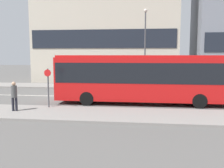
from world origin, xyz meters
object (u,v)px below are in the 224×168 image
Objects in this scene: parked_car_0 at (221,86)px; street_lamp at (145,41)px; city_bus at (142,76)px; bus_stop_sign at (48,85)px; pedestrian_near_stop at (14,94)px.

street_lamp reaches higher than parked_car_0.
city_bus is 9.28m from parked_car_0.
pedestrian_near_stop is at bearing -141.93° from bus_stop_sign.
street_lamp reaches higher than pedestrian_near_stop.
parked_car_0 is 2.56× the size of pedestrian_near_stop.
parked_car_0 is at bearing -18.21° from street_lamp.
pedestrian_near_stop is 0.71× the size of bus_stop_sign.
parked_car_0 is at bearing 32.62° from bus_stop_sign.
bus_stop_sign is (-13.06, -8.36, 0.95)m from parked_car_0.
street_lamp is at bearing 88.96° from city_bus.
city_bus is 6.47m from bus_stop_sign.
bus_stop_sign reaches higher than parked_car_0.
pedestrian_near_stop is (-14.68, -9.63, 0.50)m from parked_car_0.
bus_stop_sign is at bearing 32.51° from pedestrian_near_stop.
city_bus is 6.89× the size of pedestrian_near_stop.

